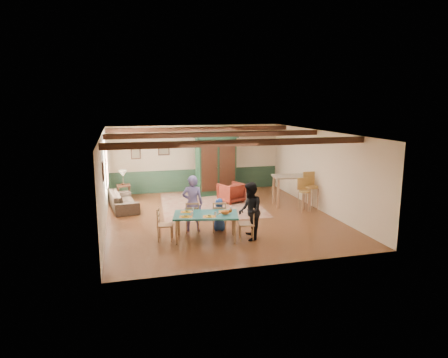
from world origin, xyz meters
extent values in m
plane|color=#542B17|center=(0.00, 0.00, 0.00)|extent=(8.00, 8.00, 0.00)
cube|color=beige|center=(0.00, 4.00, 1.35)|extent=(7.00, 0.02, 2.70)
cube|color=beige|center=(-3.50, 0.00, 1.35)|extent=(0.02, 8.00, 2.70)
cube|color=beige|center=(3.50, 0.00, 1.35)|extent=(0.02, 8.00, 2.70)
cube|color=white|center=(0.00, 0.00, 2.70)|extent=(7.00, 8.00, 0.02)
cube|color=#203B2B|center=(0.00, 3.98, 0.45)|extent=(6.95, 0.03, 0.90)
cube|color=black|center=(0.00, -2.30, 2.61)|extent=(6.95, 0.16, 0.16)
cube|color=black|center=(0.00, 0.40, 2.61)|extent=(6.95, 0.16, 0.16)
cube|color=black|center=(0.00, 3.00, 2.61)|extent=(6.95, 0.16, 0.16)
imported|color=#695B9C|center=(-1.08, -1.16, 0.81)|extent=(0.66, 0.51, 1.62)
imported|color=black|center=(0.27, -2.23, 0.77)|extent=(0.73, 0.86, 1.55)
imported|color=navy|center=(-0.35, -1.32, 0.47)|extent=(0.51, 0.39, 0.94)
cube|color=tan|center=(0.06, 1.61, 0.01)|extent=(3.72, 4.31, 0.01)
cube|color=black|center=(0.63, 3.14, 1.18)|extent=(1.73, 0.83, 2.36)
imported|color=#531510|center=(0.87, 1.76, 0.36)|extent=(1.02, 1.03, 0.72)
imported|color=#362A21|center=(-2.97, 1.80, 0.29)|extent=(1.04, 2.10, 0.59)
camera|label=1|loc=(-3.01, -11.95, 3.64)|focal=32.00mm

